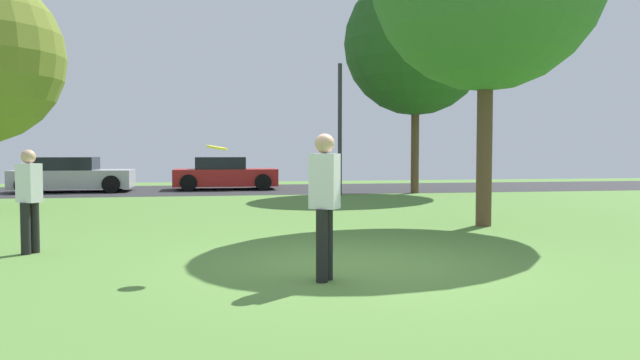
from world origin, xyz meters
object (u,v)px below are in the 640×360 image
object	(u,v)px
frisbee_disc	(217,148)
person_thrower	(325,199)
parked_car_red	(224,174)
parked_car_silver	(73,176)
oak_tree_left	(416,43)
street_lamp_post	(340,130)
person_catcher	(29,197)

from	to	relation	value
frisbee_disc	person_thrower	bearing A→B (deg)	-33.17
parked_car_red	frisbee_disc	bearing A→B (deg)	-91.28
parked_car_silver	person_thrower	bearing A→B (deg)	-68.67
frisbee_disc	parked_car_silver	distance (m)	16.71
parked_car_red	oak_tree_left	bearing A→B (deg)	-25.72
street_lamp_post	person_catcher	bearing A→B (deg)	-123.66
oak_tree_left	street_lamp_post	size ratio (longest dim) A/B	1.78
person_catcher	parked_car_red	bearing A→B (deg)	110.98
person_thrower	person_catcher	size ratio (longest dim) A/B	1.12
oak_tree_left	person_catcher	distance (m)	15.63
parked_car_red	person_catcher	bearing A→B (deg)	-102.19
parked_car_red	street_lamp_post	xyz separation A→B (m)	(3.84, -4.01, 1.65)
parked_car_silver	street_lamp_post	bearing A→B (deg)	-20.70
frisbee_disc	oak_tree_left	bearing A→B (deg)	61.22
parked_car_silver	frisbee_disc	bearing A→B (deg)	-71.62
person_thrower	parked_car_silver	world-z (taller)	person_thrower
person_thrower	frisbee_disc	world-z (taller)	person_thrower
person_thrower	parked_car_red	size ratio (longest dim) A/B	0.43
parked_car_silver	parked_car_red	size ratio (longest dim) A/B	1.05
frisbee_disc	parked_car_red	xyz separation A→B (m)	(0.36, 16.27, -0.98)
person_thrower	parked_car_red	bearing A→B (deg)	-53.88
person_thrower	street_lamp_post	xyz separation A→B (m)	(2.96, 13.07, 1.28)
frisbee_disc	parked_car_red	distance (m)	16.31
parked_car_silver	parked_car_red	distance (m)	5.64
oak_tree_left	street_lamp_post	distance (m)	4.37
person_thrower	person_catcher	xyz separation A→B (m)	(-4.00, 2.62, -0.12)
person_thrower	person_catcher	bearing A→B (deg)	-0.00
oak_tree_left	parked_car_silver	world-z (taller)	oak_tree_left
oak_tree_left	parked_car_silver	bearing A→B (deg)	167.16
oak_tree_left	frisbee_disc	size ratio (longest dim) A/B	23.97
person_thrower	person_catcher	world-z (taller)	person_thrower
frisbee_disc	street_lamp_post	world-z (taller)	street_lamp_post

